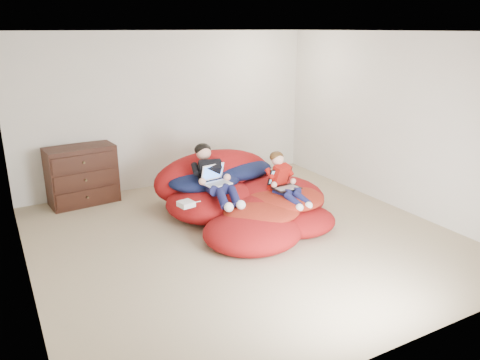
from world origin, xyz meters
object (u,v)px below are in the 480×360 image
object	(u,v)px
younger_boy	(284,179)
laptop_white	(215,178)
laptop_black	(283,183)
dresser	(82,175)
beanbag_pile	(244,198)
older_boy	(212,174)

from	to	relation	value
younger_boy	laptop_white	world-z (taller)	younger_boy
younger_boy	laptop_black	distance (m)	0.06
younger_boy	dresser	bearing A→B (deg)	138.07
laptop_white	laptop_black	world-z (taller)	laptop_white
younger_boy	beanbag_pile	bearing A→B (deg)	132.37
dresser	beanbag_pile	world-z (taller)	dresser
dresser	laptop_black	size ratio (longest dim) A/B	2.77
younger_boy	laptop_white	distance (m)	0.92
older_boy	laptop_black	world-z (taller)	older_boy
older_boy	laptop_white	size ratio (longest dim) A/B	3.01
dresser	laptop_white	bearing A→B (deg)	-48.75
dresser	beanbag_pile	distance (m)	2.47
dresser	older_boy	xyz separation A→B (m)	(1.43, -1.54, 0.23)
dresser	laptop_white	world-z (taller)	dresser
older_boy	laptop_black	size ratio (longest dim) A/B	3.02
dresser	younger_boy	size ratio (longest dim) A/B	1.26
dresser	older_boy	size ratio (longest dim) A/B	0.92
dresser	beanbag_pile	bearing A→B (deg)	-40.63
beanbag_pile	laptop_black	xyz separation A→B (m)	(0.38, -0.42, 0.28)
beanbag_pile	older_boy	bearing A→B (deg)	171.48
younger_boy	laptop_white	xyz separation A→B (m)	(-0.83, 0.40, 0.02)
laptop_black	beanbag_pile	bearing A→B (deg)	132.51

